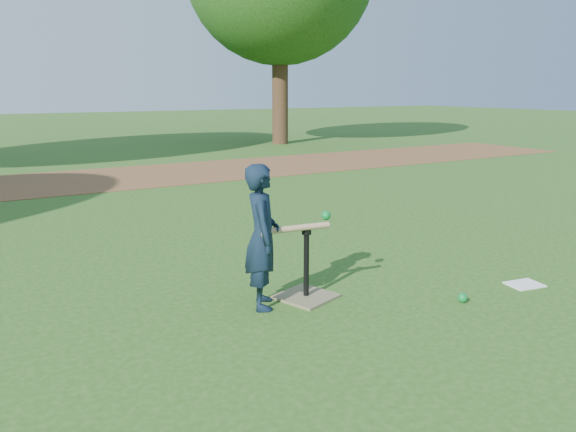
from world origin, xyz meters
TOP-DOWN VIEW (x-y plane):
  - ground at (0.00, 0.00)m, footprint 80.00×80.00m
  - dirt_strip at (0.00, 7.50)m, footprint 24.00×3.00m
  - child at (-0.46, 0.16)m, footprint 0.43×0.50m
  - wiffle_ball_ground at (1.00, -0.62)m, footprint 0.08×0.08m
  - clipboard at (1.80, -0.61)m, footprint 0.33×0.27m
  - batting_tee at (-0.06, 0.13)m, footprint 0.55×0.55m
  - swing_action at (-0.13, 0.12)m, footprint 0.73×0.20m

SIDE VIEW (x-z plane):
  - ground at x=0.00m, z-range 0.00..0.00m
  - dirt_strip at x=0.00m, z-range 0.00..0.01m
  - clipboard at x=1.80m, z-range 0.00..0.01m
  - wiffle_ball_ground at x=1.00m, z-range 0.00..0.08m
  - batting_tee at x=-0.06m, z-range -0.20..0.42m
  - child at x=-0.46m, z-range 0.00..1.16m
  - swing_action at x=-0.13m, z-range 0.58..0.69m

